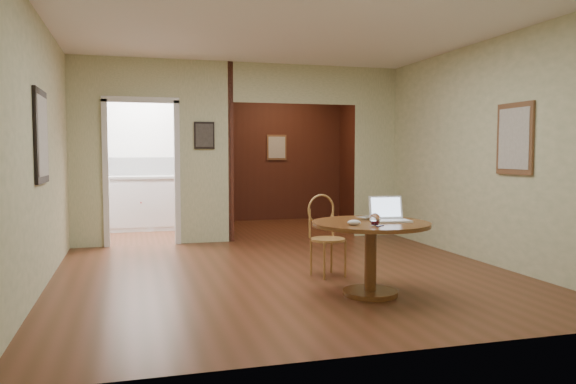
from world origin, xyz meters
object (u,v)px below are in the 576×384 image
object	(u,v)px
open_laptop	(389,214)
closed_laptop	(375,218)
dining_table	(371,241)
chair	(325,231)

from	to	relation	value
open_laptop	closed_laptop	xyz separation A→B (m)	(-0.06, 0.18, -0.05)
dining_table	closed_laptop	world-z (taller)	closed_laptop
closed_laptop	chair	bearing A→B (deg)	83.60
dining_table	chair	size ratio (longest dim) A/B	1.25
open_laptop	closed_laptop	size ratio (longest dim) A/B	1.08
chair	dining_table	bearing A→B (deg)	-96.00
chair	closed_laptop	world-z (taller)	chair
chair	closed_laptop	bearing A→B (deg)	-83.39
open_laptop	closed_laptop	world-z (taller)	open_laptop
chair	open_laptop	distance (m)	0.99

